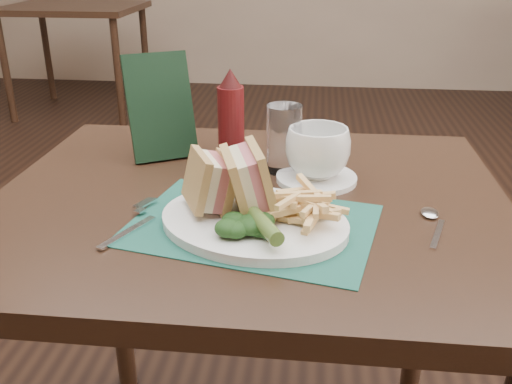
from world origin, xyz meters
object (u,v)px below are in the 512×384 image
plate (254,222)px  drinking_glass (284,139)px  check_presenter (160,107)px  table_bg_left (79,60)px  saucer (316,178)px  sandwich_half_b (235,181)px  ketchup_bottle (231,115)px  sandwich_half_a (197,183)px  table_main (250,364)px  coffee_cup (318,152)px  placemat (252,225)px

plate → drinking_glass: 0.25m
plate → drinking_glass: bearing=101.9°
drinking_glass → check_presenter: 0.26m
table_bg_left → saucer: size_ratio=6.00×
sandwich_half_b → check_presenter: bearing=107.4°
saucer → ketchup_bottle: bearing=151.4°
plate → ketchup_bottle: 0.32m
sandwich_half_a → check_presenter: size_ratio=0.44×
table_main → check_presenter: (-0.20, 0.18, 0.48)m
table_bg_left → plate: (1.61, -3.16, 0.38)m
table_main → saucer: saucer is taller
table_main → saucer: (0.12, 0.08, 0.38)m
coffee_cup → check_presenter: size_ratio=0.55×
placemat → coffee_cup: (0.10, 0.19, 0.06)m
sandwich_half_a → saucer: 0.27m
saucer → coffee_cup: (0.00, -0.00, 0.05)m
table_bg_left → coffee_cup: bearing=-60.0°
table_main → sandwich_half_a: sandwich_half_a is taller
ketchup_bottle → check_presenter: (-0.14, 0.01, 0.01)m
placemat → saucer: (0.10, 0.19, 0.00)m
saucer → check_presenter: (-0.32, 0.10, 0.10)m
table_main → table_bg_left: size_ratio=1.00×
sandwich_half_a → sandwich_half_b: sandwich_half_b is taller
placemat → coffee_cup: coffee_cup is taller
sandwich_half_b → check_presenter: size_ratio=0.51×
table_bg_left → check_presenter: (1.39, -2.85, 0.48)m
sandwich_half_a → ketchup_bottle: ketchup_bottle is taller
placemat → plate: 0.01m
table_main → check_presenter: size_ratio=4.20×
sandwich_half_b → ketchup_bottle: 0.28m
saucer → sandwich_half_a: bearing=-135.4°
coffee_cup → check_presenter: bearing=162.2°
saucer → ketchup_bottle: size_ratio=0.81×
placemat → sandwich_half_b: (-0.03, 0.01, 0.07)m
saucer → ketchup_bottle: (-0.17, 0.09, 0.09)m
drinking_glass → sandwich_half_b: bearing=-104.8°
plate → saucer: plate is taller
saucer → placemat: bearing=-116.9°
placemat → coffee_cup: size_ratio=3.17×
placemat → sandwich_half_a: size_ratio=4.02×
sandwich_half_b → table_main: bearing=68.7°
coffee_cup → drinking_glass: (-0.06, 0.05, 0.01)m
sandwich_half_b → placemat: bearing=-34.3°
sandwich_half_a → coffee_cup: 0.26m
sandwich_half_b → saucer: (0.12, 0.18, -0.07)m
sandwich_half_b → ketchup_bottle: bearing=83.3°
plate → check_presenter: (-0.22, 0.30, 0.09)m
table_main → plate: plate is taller
table_main → ketchup_bottle: size_ratio=4.84×
placemat → sandwich_half_a: (-0.09, 0.01, 0.06)m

